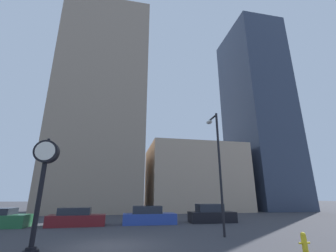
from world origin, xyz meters
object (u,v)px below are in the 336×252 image
Objects in this scene: car_maroon at (76,218)px; fire_hydrant_near at (304,242)px; street_lamp_right at (217,153)px; car_black at (211,215)px; car_blue at (149,216)px; street_clock at (44,169)px.

car_maroon reaches higher than fire_hydrant_near.
car_black is at bearing 72.61° from street_lamp_right.
fire_hydrant_near is at bearing -46.55° from car_maroon.
car_blue is 11.73m from fire_hydrant_near.
car_black is at bearing 87.94° from fire_hydrant_near.
car_blue is (5.69, 8.60, -2.66)m from street_clock.
street_lamp_right is (3.35, -6.40, 4.12)m from car_blue.
street_lamp_right is (8.83, -6.26, 4.15)m from car_maroon.
car_blue is 1.09× the size of car_black.
car_blue reaches higher than car_maroon.
fire_hydrant_near is (5.01, -10.61, -0.21)m from car_blue.
car_blue is 0.59× the size of street_lamp_right.
car_maroon is 11.60m from street_lamp_right.
street_lamp_right reaches higher than car_blue.
street_clock reaches higher than car_blue.
fire_hydrant_near is at bearing -90.24° from car_black.
car_blue is at bearing 115.27° from fire_hydrant_near.
car_blue is at bearing 117.59° from street_lamp_right.
car_blue is 8.31m from street_lamp_right.
car_black is 7.97m from street_lamp_right.
street_clock reaches higher than car_black.
car_black is at bearing 3.33° from car_blue.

